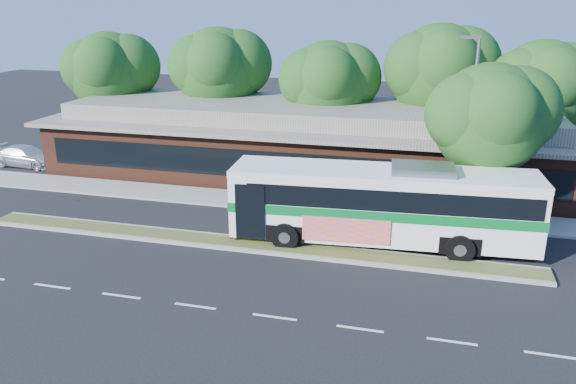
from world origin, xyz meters
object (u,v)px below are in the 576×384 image
at_px(sidewalk_tree, 497,117).
at_px(lamp_post, 470,127).
at_px(transit_bus, 383,200).
at_px(sedan, 26,156).

bearing_deg(sidewalk_tree, lamp_post, -171.63).
height_order(transit_bus, sedan, transit_bus).
xyz_separation_m(lamp_post, sedan, (-28.08, 3.43, -4.21)).
height_order(lamp_post, sedan, lamp_post).
xyz_separation_m(lamp_post, sidewalk_tree, (1.20, 0.18, 0.50)).
distance_m(transit_bus, sedan, 25.52).
relative_size(lamp_post, sedan, 1.90).
height_order(sedan, sidewalk_tree, sidewalk_tree).
relative_size(lamp_post, transit_bus, 0.66).
height_order(transit_bus, sidewalk_tree, sidewalk_tree).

